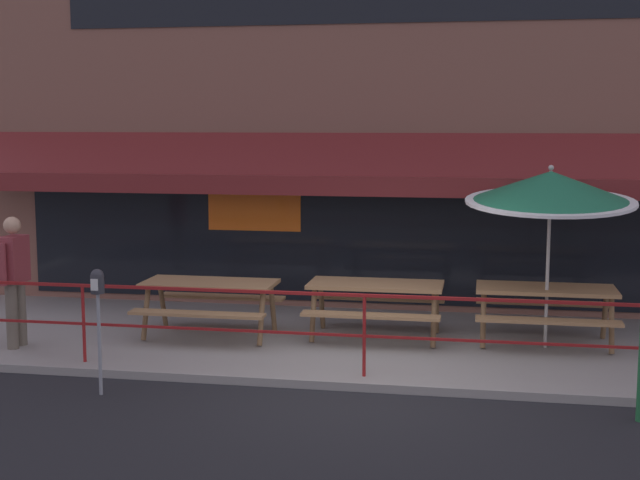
# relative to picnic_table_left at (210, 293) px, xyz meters

# --- Properties ---
(ground_plane) EXTENTS (120.00, 120.00, 0.00)m
(ground_plane) POSITION_rel_picnic_table_left_xyz_m (2.32, -1.81, -0.71)
(ground_plane) COLOR black
(patio_deck) EXTENTS (15.00, 4.00, 0.10)m
(patio_deck) POSITION_rel_picnic_table_left_xyz_m (2.32, 0.19, -0.66)
(patio_deck) COLOR gray
(patio_deck) RESTS_ON ground
(restaurant_building) EXTENTS (15.00, 1.60, 7.40)m
(restaurant_building) POSITION_rel_picnic_table_left_xyz_m (2.32, 2.41, 2.97)
(restaurant_building) COLOR brown
(restaurant_building) RESTS_ON ground
(patio_railing) EXTENTS (13.84, 0.04, 0.97)m
(patio_railing) POSITION_rel_picnic_table_left_xyz_m (2.32, -1.51, 0.09)
(patio_railing) COLOR maroon
(patio_railing) RESTS_ON patio_deck
(picnic_table_left) EXTENTS (1.80, 1.42, 0.76)m
(picnic_table_left) POSITION_rel_picnic_table_left_xyz_m (0.00, 0.00, 0.00)
(picnic_table_left) COLOR #997047
(picnic_table_left) RESTS_ON patio_deck
(picnic_table_centre) EXTENTS (1.80, 1.42, 0.76)m
(picnic_table_centre) POSITION_rel_picnic_table_left_xyz_m (2.23, 0.31, 0.00)
(picnic_table_centre) COLOR #997047
(picnic_table_centre) RESTS_ON patio_deck
(picnic_table_right) EXTENTS (1.80, 1.42, 0.76)m
(picnic_table_right) POSITION_rel_picnic_table_left_xyz_m (4.47, 0.39, 0.00)
(picnic_table_right) COLOR #997047
(picnic_table_right) RESTS_ON patio_deck
(patio_umbrella_right) EXTENTS (2.14, 2.14, 2.39)m
(patio_umbrella_right) POSITION_rel_picnic_table_left_xyz_m (4.47, 0.21, 1.47)
(patio_umbrella_right) COLOR #B7B2A8
(patio_umbrella_right) RESTS_ON patio_deck
(pedestrian_walking) EXTENTS (0.26, 0.62, 1.71)m
(pedestrian_walking) POSITION_rel_picnic_table_left_xyz_m (-2.32, -0.99, 0.35)
(pedestrian_walking) COLOR #665B4C
(pedestrian_walking) RESTS_ON patio_deck
(parking_meter_near) EXTENTS (0.15, 0.16, 1.42)m
(parking_meter_near) POSITION_rel_picnic_table_left_xyz_m (-0.51, -2.43, 0.44)
(parking_meter_near) COLOR gray
(parking_meter_near) RESTS_ON ground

